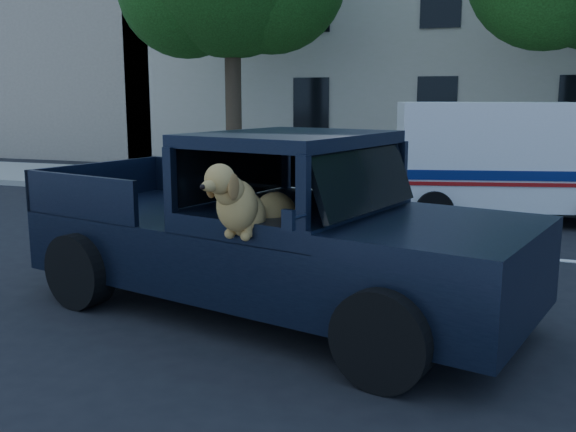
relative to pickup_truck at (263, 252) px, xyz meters
name	(u,v)px	position (x,y,z in m)	size (l,w,h in m)	color
ground	(212,300)	(-0.72, 0.13, -0.68)	(120.00, 120.00, 0.00)	black
far_sidewalk	(373,190)	(-0.72, 9.33, -0.61)	(60.00, 4.00, 0.15)	gray
lane_stripes	(420,250)	(1.28, 3.53, -0.68)	(21.60, 0.14, 0.01)	silver
building_main	(512,32)	(2.28, 16.63, 3.82)	(26.00, 6.00, 9.00)	#BDB09C
building_left	(63,58)	(-15.72, 16.63, 3.32)	(12.00, 6.00, 8.00)	tan
pickup_truck	(263,252)	(0.00, 0.00, 0.00)	(6.01, 3.57, 2.02)	black
mail_truck	(502,170)	(2.39, 6.57, 0.32)	(4.51, 2.95, 2.29)	silver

